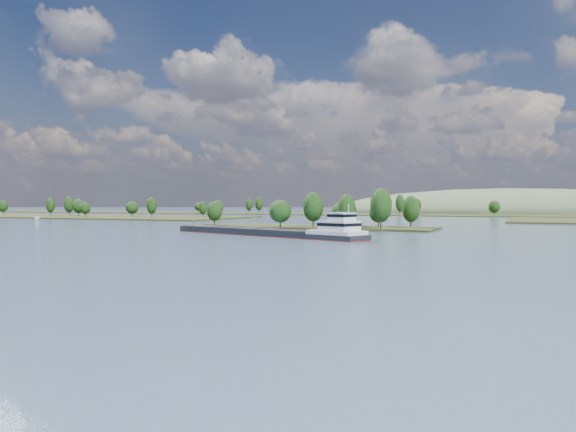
% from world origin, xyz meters
% --- Properties ---
extents(ground, '(1800.00, 1800.00, 0.00)m').
position_xyz_m(ground, '(0.00, 120.00, 0.00)').
color(ground, '#3B4C67').
rests_on(ground, ground).
extents(tree_island, '(100.00, 30.84, 15.82)m').
position_xyz_m(tree_island, '(7.38, 178.28, 4.20)').
color(tree_island, '#252C13').
rests_on(tree_island, ground).
extents(left_bank, '(300.00, 80.00, 16.05)m').
position_xyz_m(left_bank, '(-229.44, 260.08, 0.94)').
color(left_bank, '#252C13').
rests_on(left_bank, ground).
extents(back_shoreline, '(900.00, 60.00, 16.23)m').
position_xyz_m(back_shoreline, '(8.46, 399.80, 0.70)').
color(back_shoreline, '#252C13').
rests_on(back_shoreline, ground).
extents(hill_west, '(320.00, 160.00, 44.00)m').
position_xyz_m(hill_west, '(60.00, 500.00, 0.00)').
color(hill_west, '#425137').
rests_on(hill_west, ground).
extents(cargo_barge, '(74.13, 35.06, 10.26)m').
position_xyz_m(cargo_barge, '(10.50, 126.03, 1.29)').
color(cargo_barge, black).
rests_on(cargo_barge, ground).
extents(motorboat, '(6.66, 5.18, 2.44)m').
position_xyz_m(motorboat, '(-166.19, 197.72, 1.22)').
color(motorboat, white).
rests_on(motorboat, ground).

